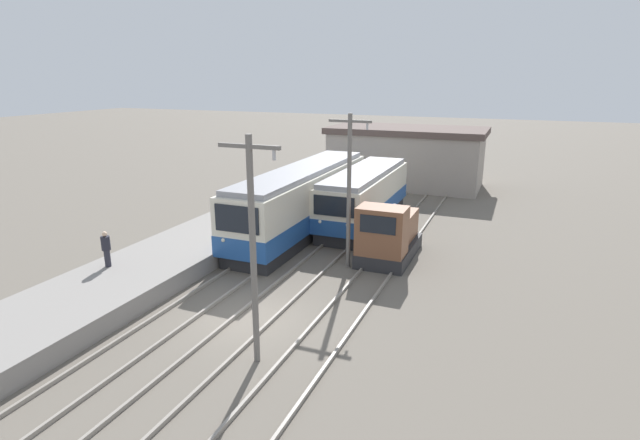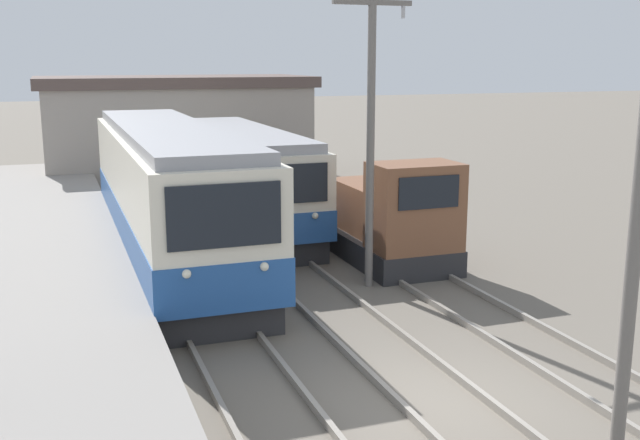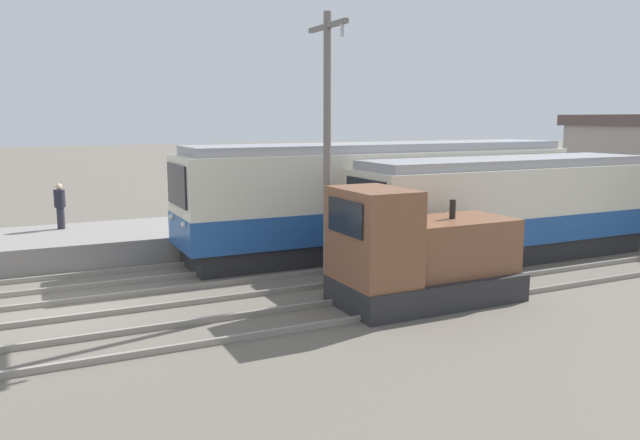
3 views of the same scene
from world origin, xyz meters
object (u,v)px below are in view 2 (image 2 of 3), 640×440
Objects in this scene: shunting_locomotive at (392,220)px; catenary_mast_near at (640,187)px; commuter_train_left at (169,198)px; catenary_mast_mid at (371,129)px; commuter_train_center at (240,183)px.

catenary_mast_near is at bearing -97.88° from shunting_locomotive.
shunting_locomotive is 11.23m from catenary_mast_near.
catenary_mast_mid is at bearing -45.27° from commuter_train_left.
commuter_train_center is 1.49× the size of catenary_mast_near.
catenary_mast_mid is at bearing -78.45° from commuter_train_center.
commuter_train_center is at bearing 101.55° from catenary_mast_mid.
commuter_train_left is 14.13m from catenary_mast_near.
commuter_train_center is 2.27× the size of shunting_locomotive.
shunting_locomotive is (3.00, -5.53, -0.38)m from commuter_train_center.
catenary_mast_mid is (0.00, 8.93, 0.00)m from catenary_mast_near.
catenary_mast_mid is at bearing -128.94° from shunting_locomotive.
catenary_mast_near is 1.00× the size of catenary_mast_mid.
commuter_train_center is 1.49× the size of catenary_mast_mid.
commuter_train_left is 2.01× the size of catenary_mast_near.
commuter_train_center is 6.30m from shunting_locomotive.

